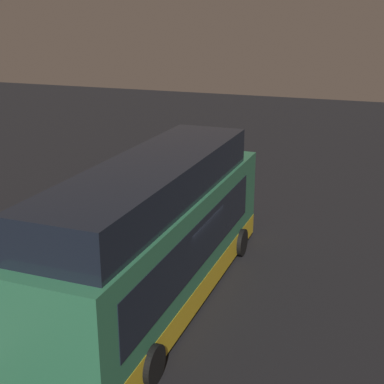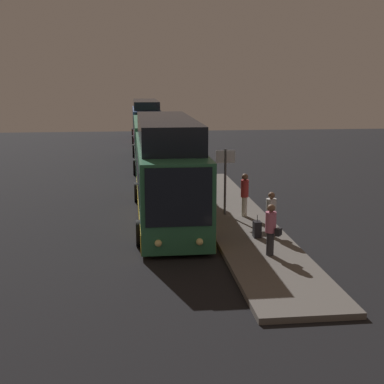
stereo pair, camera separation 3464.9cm
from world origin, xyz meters
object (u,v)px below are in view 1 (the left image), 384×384
passenger_boarding (114,209)px  sign_post (90,221)px  passenger_with_bags (77,237)px  suitcase (128,225)px  bus_lead (160,241)px  passenger_waiting (153,192)px

passenger_boarding → sign_post: (-3.37, -1.10, 0.92)m
passenger_with_bags → sign_post: size_ratio=0.65×
suitcase → sign_post: (-3.44, -0.58, 1.52)m
bus_lead → passenger_waiting: size_ratio=6.49×
passenger_boarding → passenger_with_bags: (-2.98, -0.34, 0.13)m
passenger_boarding → suitcase: size_ratio=1.99×
passenger_boarding → passenger_waiting: passenger_waiting is taller
bus_lead → passenger_boarding: bearing=43.0°
sign_post → bus_lead: bearing=-99.4°
passenger_waiting → passenger_boarding: bearing=-155.7°
passenger_waiting → passenger_with_bags: (-5.10, 0.22, 0.09)m
sign_post → passenger_boarding: bearing=18.1°
bus_lead → passenger_waiting: bearing=26.7°
suitcase → passenger_with_bags: bearing=176.7°
bus_lead → passenger_with_bags: 3.35m
passenger_boarding → passenger_waiting: (2.12, -0.56, 0.04)m
bus_lead → passenger_with_bags: bus_lead is taller
passenger_boarding → sign_post: size_ratio=0.59×
bus_lead → passenger_waiting: bus_lead is taller
passenger_waiting → suitcase: (-2.05, 0.04, -0.63)m
passenger_waiting → suitcase: passenger_waiting is taller
bus_lead → passenger_with_bags: bearing=76.0°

